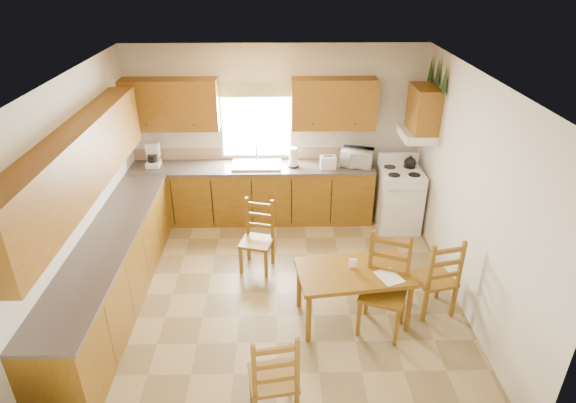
{
  "coord_description": "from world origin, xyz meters",
  "views": [
    {
      "loc": [
        0.05,
        -4.9,
        3.83
      ],
      "look_at": [
        0.15,
        0.3,
        1.15
      ],
      "focal_mm": 30.0,
      "sensor_mm": 36.0,
      "label": 1
    }
  ],
  "objects_px": {
    "stove": "(399,200)",
    "chair_near_right": "(435,274)",
    "chair_far_left": "(257,238)",
    "chair_far_right": "(384,289)",
    "microwave": "(357,158)",
    "chair_near_left": "(273,372)",
    "dining_table": "(352,295)"
  },
  "relations": [
    {
      "from": "microwave",
      "to": "chair_far_right",
      "type": "distance_m",
      "value": 2.65
    },
    {
      "from": "chair_near_right",
      "to": "chair_far_left",
      "type": "height_order",
      "value": "chair_near_right"
    },
    {
      "from": "chair_far_right",
      "to": "chair_near_right",
      "type": "bearing_deg",
      "value": 48.7
    },
    {
      "from": "chair_near_left",
      "to": "chair_far_left",
      "type": "height_order",
      "value": "chair_near_left"
    },
    {
      "from": "microwave",
      "to": "chair_near_right",
      "type": "distance_m",
      "value": 2.42
    },
    {
      "from": "stove",
      "to": "chair_far_left",
      "type": "relative_size",
      "value": 0.95
    },
    {
      "from": "stove",
      "to": "chair_near_left",
      "type": "xyz_separation_m",
      "value": [
        -1.91,
        -3.43,
        0.05
      ]
    },
    {
      "from": "microwave",
      "to": "chair_near_right",
      "type": "bearing_deg",
      "value": -58.18
    },
    {
      "from": "stove",
      "to": "chair_near_right",
      "type": "height_order",
      "value": "chair_near_right"
    },
    {
      "from": "chair_near_right",
      "to": "chair_far_left",
      "type": "distance_m",
      "value": 2.3
    },
    {
      "from": "microwave",
      "to": "chair_near_left",
      "type": "distance_m",
      "value": 3.96
    },
    {
      "from": "dining_table",
      "to": "chair_near_left",
      "type": "xyz_separation_m",
      "value": [
        -0.9,
        -1.3,
        0.17
      ]
    },
    {
      "from": "microwave",
      "to": "stove",
      "type": "bearing_deg",
      "value": -7.04
    },
    {
      "from": "dining_table",
      "to": "chair_far_right",
      "type": "distance_m",
      "value": 0.43
    },
    {
      "from": "chair_near_left",
      "to": "dining_table",
      "type": "bearing_deg",
      "value": -133.91
    },
    {
      "from": "chair_near_left",
      "to": "chair_far_right",
      "type": "height_order",
      "value": "chair_far_right"
    },
    {
      "from": "microwave",
      "to": "dining_table",
      "type": "distance_m",
      "value": 2.55
    },
    {
      "from": "chair_far_left",
      "to": "chair_far_right",
      "type": "xyz_separation_m",
      "value": [
        1.45,
        -1.22,
        0.08
      ]
    },
    {
      "from": "microwave",
      "to": "chair_near_right",
      "type": "height_order",
      "value": "microwave"
    },
    {
      "from": "dining_table",
      "to": "chair_near_right",
      "type": "height_order",
      "value": "chair_near_right"
    },
    {
      "from": "dining_table",
      "to": "chair_near_left",
      "type": "bearing_deg",
      "value": -132.22
    },
    {
      "from": "stove",
      "to": "chair_near_left",
      "type": "height_order",
      "value": "chair_near_left"
    },
    {
      "from": "dining_table",
      "to": "stove",
      "type": "bearing_deg",
      "value": 57.33
    },
    {
      "from": "dining_table",
      "to": "chair_far_left",
      "type": "bearing_deg",
      "value": 130.37
    },
    {
      "from": "chair_near_right",
      "to": "chair_far_right",
      "type": "distance_m",
      "value": 0.75
    },
    {
      "from": "chair_far_right",
      "to": "stove",
      "type": "bearing_deg",
      "value": 95.9
    },
    {
      "from": "chair_far_right",
      "to": "dining_table",
      "type": "bearing_deg",
      "value": 170.48
    },
    {
      "from": "chair_far_left",
      "to": "chair_far_right",
      "type": "distance_m",
      "value": 1.9
    },
    {
      "from": "stove",
      "to": "chair_far_left",
      "type": "bearing_deg",
      "value": -152.56
    },
    {
      "from": "chair_far_left",
      "to": "stove",
      "type": "bearing_deg",
      "value": 42.45
    },
    {
      "from": "microwave",
      "to": "dining_table",
      "type": "height_order",
      "value": "microwave"
    },
    {
      "from": "microwave",
      "to": "chair_near_left",
      "type": "height_order",
      "value": "microwave"
    }
  ]
}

